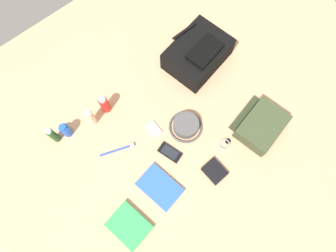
{
  "coord_description": "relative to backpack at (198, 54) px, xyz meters",
  "views": [
    {
      "loc": [
        -0.31,
        -0.37,
        1.51
      ],
      "look_at": [
        0.0,
        0.0,
        0.04
      ],
      "focal_mm": 32.04,
      "sensor_mm": 36.0,
      "label": 1
    }
  ],
  "objects": [
    {
      "name": "toiletry_pouch",
      "position": [
        -0.02,
        -0.52,
        -0.03
      ],
      "size": [
        0.28,
        0.27,
        0.08
      ],
      "color": "#384228",
      "rests_on": "ground_plane"
    },
    {
      "name": "paperback_novel",
      "position": [
        -0.84,
        -0.46,
        -0.06
      ],
      "size": [
        0.18,
        0.21,
        0.03
      ],
      "color": "#2D934C",
      "rests_on": "ground_plane"
    },
    {
      "name": "bucket_hat",
      "position": [
        -0.31,
        -0.26,
        -0.04
      ],
      "size": [
        0.18,
        0.18,
        0.06
      ],
      "color": "#4B4B4B",
      "rests_on": "ground_plane"
    },
    {
      "name": "sunscreen_spray",
      "position": [
        -0.57,
        0.09,
        -0.01
      ],
      "size": [
        0.05,
        0.05,
        0.13
      ],
      "color": "red",
      "rests_on": "ground_plane"
    },
    {
      "name": "ground_plane",
      "position": [
        -0.39,
        -0.21,
        -0.08
      ],
      "size": [
        2.64,
        2.02,
        0.02
      ],
      "primitive_type": "cube",
      "color": "tan",
      "rests_on": "ground"
    },
    {
      "name": "cell_phone",
      "position": [
        -0.46,
        -0.31,
        -0.06
      ],
      "size": [
        0.09,
        0.13,
        0.01
      ],
      "color": "black",
      "rests_on": "ground_plane"
    },
    {
      "name": "travel_guidebook",
      "position": [
        -0.62,
        -0.42,
        -0.06
      ],
      "size": [
        0.17,
        0.23,
        0.02
      ],
      "color": "blue",
      "rests_on": "ground_plane"
    },
    {
      "name": "backpack",
      "position": [
        0.0,
        0.0,
        0.0
      ],
      "size": [
        0.38,
        0.31,
        0.16
      ],
      "color": "black",
      "rests_on": "ground_plane"
    },
    {
      "name": "wallet",
      "position": [
        -0.35,
        -0.53,
        -0.06
      ],
      "size": [
        0.09,
        0.11,
        0.02
      ],
      "primitive_type": "cube",
      "rotation": [
        0.0,
        0.0,
        0.02
      ],
      "color": "black",
      "rests_on": "ground_plane"
    },
    {
      "name": "shampoo_bottle",
      "position": [
        -0.87,
        0.12,
        -0.01
      ],
      "size": [
        0.04,
        0.04,
        0.14
      ],
      "color": "#19471E",
      "rests_on": "ground_plane"
    },
    {
      "name": "lotion_bottle",
      "position": [
        -0.67,
        0.08,
        0.0
      ],
      "size": [
        0.04,
        0.04,
        0.15
      ],
      "color": "beige",
      "rests_on": "ground_plane"
    },
    {
      "name": "deodorant_spray",
      "position": [
        -0.81,
        0.11,
        -0.02
      ],
      "size": [
        0.05,
        0.05,
        0.11
      ],
      "color": "blue",
      "rests_on": "ground_plane"
    },
    {
      "name": "media_player",
      "position": [
        -0.45,
        -0.16,
        -0.07
      ],
      "size": [
        0.05,
        0.09,
        0.01
      ],
      "color": "#B7B7BC",
      "rests_on": "ground_plane"
    },
    {
      "name": "wristwatch",
      "position": [
        -0.22,
        -0.46,
        -0.07
      ],
      "size": [
        0.07,
        0.06,
        0.01
      ],
      "color": "#99999E",
      "rests_on": "ground_plane"
    },
    {
      "name": "toothbrush",
      "position": [
        -0.65,
        -0.13,
        -0.06
      ],
      "size": [
        0.18,
        0.08,
        0.02
      ],
      "color": "blue",
      "rests_on": "ground_plane"
    }
  ]
}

